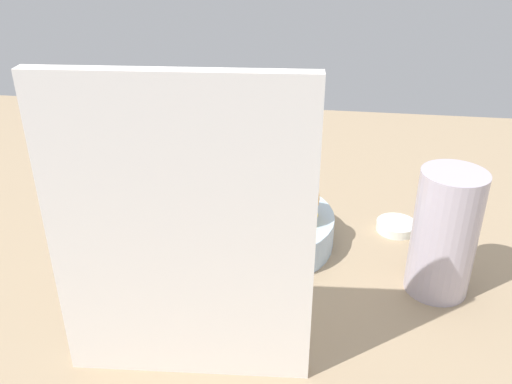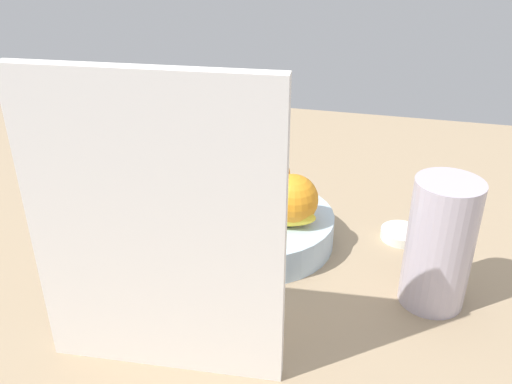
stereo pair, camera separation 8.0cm
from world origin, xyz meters
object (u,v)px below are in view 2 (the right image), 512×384
orange_front_left (267,175)px  orange_center (241,203)px  jar_lid (401,234)px  orange_back_left (293,199)px  thermos_tumbler (440,244)px  orange_front_right (218,189)px  banana_bunch (260,206)px  cutting_board (155,235)px  fruit_bowl (256,228)px

orange_front_left → orange_center: 10.49cm
jar_lid → orange_back_left: bearing=24.2°
thermos_tumbler → orange_front_left: bearing=-29.4°
jar_lid → orange_front_right: bearing=13.6°
orange_front_left → jar_lid: bearing=-179.2°
banana_bunch → thermos_tumbler: (-26.06, 6.31, 1.04)cm
orange_center → jar_lid: size_ratio=1.18×
orange_center → cutting_board: bearing=84.2°
thermos_tumbler → banana_bunch: bearing=-13.6°
orange_front_right → jar_lid: 31.29cm
orange_front_left → orange_front_right: bearing=46.8°
banana_bunch → jar_lid: size_ratio=2.62×
cutting_board → thermos_tumbler: 38.10cm
orange_center → banana_bunch: bearing=-152.0°
orange_back_left → jar_lid: 20.51cm
orange_front_right → orange_center: 6.00cm
fruit_bowl → cutting_board: cutting_board is taller
orange_front_right → orange_center: same height
orange_front_left → cutting_board: size_ratio=0.22×
fruit_bowl → thermos_tumbler: (-27.38, 8.90, 6.69)cm
orange_front_right → orange_back_left: 12.22cm
jar_lid → orange_front_left: bearing=0.8°
orange_front_right → thermos_tumbler: 34.56cm
fruit_bowl → orange_center: (1.32, 4.00, 6.52)cm
fruit_bowl → orange_front_right: (6.12, 0.39, 6.52)cm
orange_front_right → orange_back_left: (-12.21, 0.59, 0.00)cm
orange_front_right → jar_lid: orange_front_right is taller
orange_center → jar_lid: 28.01cm
jar_lid → fruit_bowl: bearing=16.1°
orange_front_right → banana_bunch: 7.81cm
fruit_bowl → orange_front_left: size_ratio=3.12×
orange_center → thermos_tumbler: 29.12cm
orange_front_left → thermos_tumbler: 31.15cm
fruit_bowl → banana_bunch: banana_bunch is taller
cutting_board → fruit_bowl: bearing=-102.0°
cutting_board → orange_back_left: bearing=-114.0°
fruit_bowl → jar_lid: bearing=-163.9°
orange_center → thermos_tumbler: thermos_tumbler is taller
orange_front_left → cutting_board: 36.62cm
orange_front_left → banana_bunch: size_ratio=0.45×
orange_front_left → cutting_board: bearing=83.4°
fruit_bowl → cutting_board: (3.85, 28.90, 15.45)cm
fruit_bowl → jar_lid: size_ratio=3.68×
orange_front_right → banana_bunch: bearing=163.6°
orange_front_right → jar_lid: bearing=-166.4°
orange_back_left → thermos_tumbler: bearing=159.6°
orange_back_left → orange_front_right: bearing=-2.8°
orange_back_left → thermos_tumbler: 22.72cm
fruit_bowl → banana_bunch: bearing=117.0°
cutting_board → jar_lid: bearing=-131.7°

